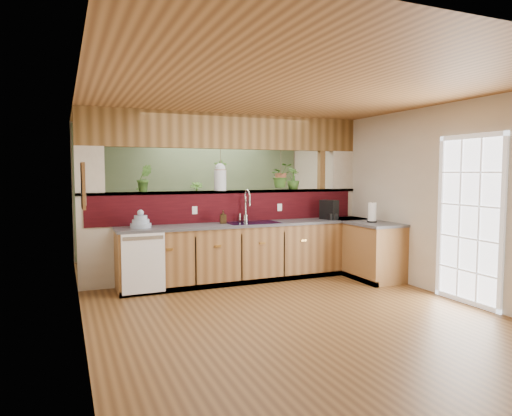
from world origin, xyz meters
name	(u,v)px	position (x,y,z in m)	size (l,w,h in m)	color
ground	(263,297)	(0.00, 0.00, 0.00)	(4.60, 7.00, 0.01)	brown
ceiling	(264,102)	(0.00, 0.00, 2.60)	(4.60, 7.00, 0.01)	brown
wall_back	(194,191)	(0.00, 3.50, 1.30)	(4.60, 0.02, 2.60)	beige
wall_front	(491,233)	(0.00, -3.50, 1.30)	(4.60, 0.02, 2.60)	beige
wall_left	(78,206)	(-2.30, 0.00, 1.30)	(0.02, 7.00, 2.60)	beige
wall_right	(401,197)	(2.30, 0.00, 1.30)	(0.02, 7.00, 2.60)	beige
pass_through_partition	(231,203)	(0.03, 1.35, 1.19)	(4.60, 0.21, 2.60)	beige
pass_through_ledge	(229,192)	(0.00, 1.35, 1.37)	(4.60, 0.21, 0.04)	brown
header_beam	(229,132)	(0.00, 1.35, 2.33)	(4.60, 0.15, 0.55)	brown
sage_backwall	(194,191)	(0.00, 3.48, 1.30)	(4.55, 0.02, 2.55)	#586F4B
countertop	(289,250)	(0.84, 0.87, 0.45)	(4.14, 1.52, 0.90)	brown
dishwasher	(144,263)	(-1.48, 0.66, 0.46)	(0.58, 0.03, 0.82)	white
navy_sink	(253,228)	(0.25, 0.98, 0.82)	(0.82, 0.50, 0.18)	black
french_door	(469,222)	(2.27, -1.30, 1.05)	(0.06, 1.02, 2.16)	white
framed_print	(83,186)	(-2.27, -0.80, 1.55)	(0.04, 0.35, 0.45)	brown
faucet	(246,204)	(0.20, 1.13, 1.18)	(0.23, 0.23, 0.51)	#B7B7B2
dish_stack	(141,222)	(-1.46, 0.99, 0.98)	(0.29, 0.29, 0.26)	#92A6BD
soap_dispenser	(223,217)	(-0.22, 1.04, 1.00)	(0.09, 0.09, 0.20)	#392814
coffee_maker	(329,211)	(1.61, 0.93, 1.05)	(0.17, 0.29, 0.32)	black
paper_towel	(372,213)	(2.00, 0.30, 1.05)	(0.15, 0.15, 0.33)	black
glass_jar	(220,177)	(-0.15, 1.35, 1.61)	(0.20, 0.20, 0.43)	silver
ledge_plant_left	(144,178)	(-1.34, 1.35, 1.59)	(0.22, 0.18, 0.40)	#345E20
ledge_plant_right	(293,178)	(1.15, 1.35, 1.58)	(0.21, 0.21, 0.37)	#345E20
hanging_plant_a	(220,164)	(-0.15, 1.35, 1.81)	(0.25, 0.21, 0.51)	brown
hanging_plant_b	(281,165)	(0.91, 1.35, 1.80)	(0.37, 0.32, 0.54)	brown
shelving_console	(173,233)	(-0.50, 3.25, 0.50)	(1.57, 0.42, 1.05)	black
shelf_plant_a	(142,196)	(-1.07, 3.25, 1.23)	(0.21, 0.15, 0.41)	#345E20
shelf_plant_b	(196,194)	(-0.01, 3.25, 1.26)	(0.26, 0.26, 0.47)	#345E20
floor_plant	(257,243)	(0.89, 2.30, 0.35)	(0.63, 0.54, 0.70)	#345E20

